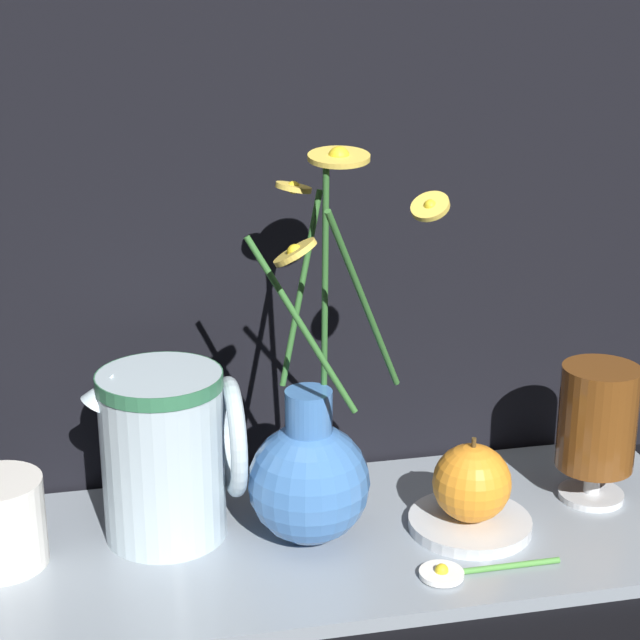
# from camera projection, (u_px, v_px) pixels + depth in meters

# --- Properties ---
(ground_plane) EXTENTS (6.00, 6.00, 0.00)m
(ground_plane) POSITION_uv_depth(u_px,v_px,m) (325.00, 548.00, 0.91)
(ground_plane) COLOR black
(shelf) EXTENTS (0.68, 0.25, 0.01)m
(shelf) POSITION_uv_depth(u_px,v_px,m) (325.00, 542.00, 0.91)
(shelf) COLOR gray
(shelf) RESTS_ON ground_plane
(vase_with_flowers) EXTENTS (0.15, 0.15, 0.33)m
(vase_with_flowers) POSITION_uv_depth(u_px,v_px,m) (309.00, 469.00, 0.89)
(vase_with_flowers) COLOR #3F72B7
(vase_with_flowers) RESTS_ON shelf
(ceramic_pitcher) EXTENTS (0.13, 0.10, 0.16)m
(ceramic_pitcher) POSITION_uv_depth(u_px,v_px,m) (168.00, 448.00, 0.89)
(ceramic_pitcher) COLOR silver
(ceramic_pitcher) RESTS_ON shelf
(tea_glass) EXTENTS (0.07, 0.07, 0.13)m
(tea_glass) POSITION_uv_depth(u_px,v_px,m) (597.00, 421.00, 0.95)
(tea_glass) COLOR silver
(tea_glass) RESTS_ON shelf
(saucer_plate) EXTENTS (0.11, 0.11, 0.01)m
(saucer_plate) POSITION_uv_depth(u_px,v_px,m) (470.00, 523.00, 0.92)
(saucer_plate) COLOR silver
(saucer_plate) RESTS_ON shelf
(orange_fruit) EXTENTS (0.07, 0.07, 0.08)m
(orange_fruit) POSITION_uv_depth(u_px,v_px,m) (472.00, 483.00, 0.90)
(orange_fruit) COLOR orange
(orange_fruit) RESTS_ON saucer_plate
(loose_daisy) EXTENTS (0.12, 0.04, 0.01)m
(loose_daisy) POSITION_uv_depth(u_px,v_px,m) (458.00, 571.00, 0.85)
(loose_daisy) COLOR #4C8E3D
(loose_daisy) RESTS_ON shelf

